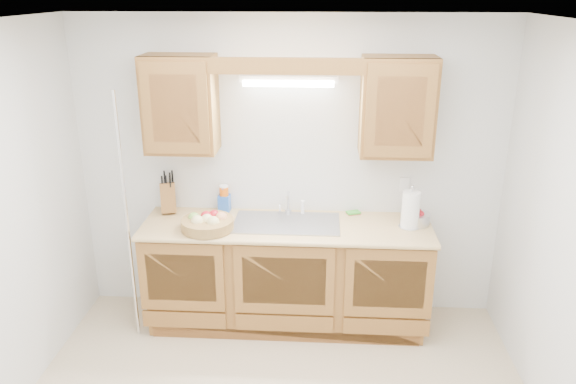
# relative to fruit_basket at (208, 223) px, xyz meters

# --- Properties ---
(room) EXTENTS (3.52, 3.50, 2.50)m
(room) POSITION_rel_fruit_basket_xyz_m (0.61, -1.05, 0.29)
(room) COLOR #C9AF91
(room) RESTS_ON ground
(base_cabinets) EXTENTS (2.20, 0.60, 0.86)m
(base_cabinets) POSITION_rel_fruit_basket_xyz_m (0.61, 0.15, -0.52)
(base_cabinets) COLOR brown
(base_cabinets) RESTS_ON ground
(countertop) EXTENTS (2.30, 0.63, 0.04)m
(countertop) POSITION_rel_fruit_basket_xyz_m (0.61, 0.13, -0.08)
(countertop) COLOR tan
(countertop) RESTS_ON base_cabinets
(upper_cabinet_left) EXTENTS (0.55, 0.33, 0.75)m
(upper_cabinet_left) POSITION_rel_fruit_basket_xyz_m (-0.22, 0.28, 0.87)
(upper_cabinet_left) COLOR brown
(upper_cabinet_left) RESTS_ON room
(upper_cabinet_right) EXTENTS (0.55, 0.33, 0.75)m
(upper_cabinet_right) POSITION_rel_fruit_basket_xyz_m (1.44, 0.28, 0.87)
(upper_cabinet_right) COLOR brown
(upper_cabinet_right) RESTS_ON room
(valance) EXTENTS (2.20, 0.05, 0.12)m
(valance) POSITION_rel_fruit_basket_xyz_m (0.61, 0.14, 1.18)
(valance) COLOR brown
(valance) RESTS_ON room
(fluorescent_fixture) EXTENTS (0.76, 0.08, 0.08)m
(fluorescent_fixture) POSITION_rel_fruit_basket_xyz_m (0.61, 0.36, 1.04)
(fluorescent_fixture) COLOR white
(fluorescent_fixture) RESTS_ON room
(sink) EXTENTS (0.84, 0.46, 0.36)m
(sink) POSITION_rel_fruit_basket_xyz_m (0.61, 0.15, -0.13)
(sink) COLOR #9E9EA3
(sink) RESTS_ON countertop
(wire_shelf_pole) EXTENTS (0.03, 0.03, 2.00)m
(wire_shelf_pole) POSITION_rel_fruit_basket_xyz_m (-0.59, -0.12, 0.04)
(wire_shelf_pole) COLOR silver
(wire_shelf_pole) RESTS_ON ground
(outlet_plate) EXTENTS (0.08, 0.01, 0.12)m
(outlet_plate) POSITION_rel_fruit_basket_xyz_m (1.56, 0.44, 0.19)
(outlet_plate) COLOR white
(outlet_plate) RESTS_ON room
(fruit_basket) EXTENTS (0.42, 0.42, 0.13)m
(fruit_basket) POSITION_rel_fruit_basket_xyz_m (0.00, 0.00, 0.00)
(fruit_basket) COLOR #A27D41
(fruit_basket) RESTS_ON countertop
(knife_block) EXTENTS (0.17, 0.23, 0.36)m
(knife_block) POSITION_rel_fruit_basket_xyz_m (-0.40, 0.35, 0.07)
(knife_block) COLOR brown
(knife_block) RESTS_ON countertop
(orange_canister) EXTENTS (0.09, 0.09, 0.23)m
(orange_canister) POSITION_rel_fruit_basket_xyz_m (0.07, 0.39, 0.06)
(orange_canister) COLOR orange
(orange_canister) RESTS_ON countertop
(soap_bottle) EXTENTS (0.10, 0.10, 0.21)m
(soap_bottle) POSITION_rel_fruit_basket_xyz_m (0.07, 0.39, 0.05)
(soap_bottle) COLOR blue
(soap_bottle) RESTS_ON countertop
(sponge) EXTENTS (0.13, 0.10, 0.02)m
(sponge) POSITION_rel_fruit_basket_xyz_m (1.15, 0.39, -0.05)
(sponge) COLOR #CC333F
(sponge) RESTS_ON countertop
(paper_towel) EXTENTS (0.17, 0.17, 0.35)m
(paper_towel) POSITION_rel_fruit_basket_xyz_m (1.57, 0.13, 0.09)
(paper_towel) COLOR silver
(paper_towel) RESTS_ON countertop
(apple_bowl) EXTENTS (0.25, 0.25, 0.12)m
(apple_bowl) POSITION_rel_fruit_basket_xyz_m (1.63, 0.21, -0.00)
(apple_bowl) COLOR silver
(apple_bowl) RESTS_ON countertop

